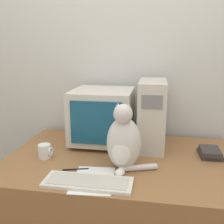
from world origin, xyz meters
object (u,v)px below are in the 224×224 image
at_px(book_stack, 210,153).
at_px(pen, 76,169).
at_px(crt_monitor, 103,116).
at_px(computer_tower, 152,114).
at_px(keyboard, 88,182).
at_px(mug, 45,151).
at_px(cat, 124,142).

bearing_deg(book_stack, pen, -157.29).
bearing_deg(crt_monitor, computer_tower, -0.99).
relative_size(keyboard, mug, 5.22).
relative_size(cat, pen, 2.70).
relative_size(crt_monitor, keyboard, 0.93).
distance_m(cat, book_stack, 0.59).
xyz_separation_m(keyboard, pen, (-0.11, 0.14, -0.01)).
bearing_deg(computer_tower, cat, -110.82).
relative_size(computer_tower, cat, 1.19).
height_order(crt_monitor, book_stack, crt_monitor).
bearing_deg(mug, crt_monitor, 47.19).
height_order(computer_tower, mug, computer_tower).
distance_m(computer_tower, cat, 0.41).
bearing_deg(computer_tower, crt_monitor, 179.01).
relative_size(crt_monitor, mug, 4.86).
bearing_deg(cat, crt_monitor, 121.29).
height_order(pen, mug, mug).
height_order(keyboard, book_stack, book_stack).
relative_size(computer_tower, keyboard, 1.01).
distance_m(crt_monitor, mug, 0.47).
distance_m(pen, mug, 0.27).
relative_size(cat, book_stack, 2.15).
relative_size(cat, mug, 4.45).
xyz_separation_m(computer_tower, book_stack, (0.37, -0.12, -0.20)).
bearing_deg(keyboard, cat, 53.25).
bearing_deg(cat, book_stack, 30.38).
height_order(crt_monitor, keyboard, crt_monitor).
distance_m(cat, pen, 0.31).
xyz_separation_m(crt_monitor, book_stack, (0.72, -0.13, -0.17)).
distance_m(book_stack, mug, 1.04).
bearing_deg(crt_monitor, keyboard, -85.57).
height_order(book_stack, mug, mug).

